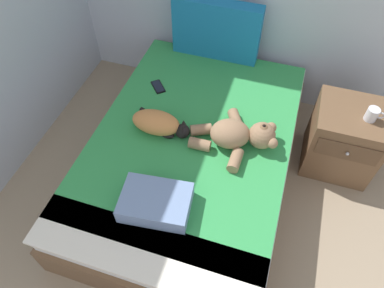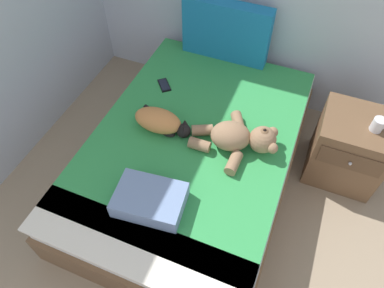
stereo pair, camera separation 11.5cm
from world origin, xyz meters
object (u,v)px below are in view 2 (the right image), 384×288
Objects in this scene: throw_pillow at (150,200)px; bed at (193,157)px; cell_phone at (164,85)px; patterned_cushion at (226,31)px; teddy_bear at (240,138)px; cat at (161,121)px; mug at (378,125)px; nightstand at (348,148)px.

bed is at bearing 86.63° from throw_pillow.
throw_pillow reaches higher than cell_phone.
cell_phone is at bearing 110.64° from throw_pillow.
patterned_cushion reaches higher than teddy_bear.
cat is 1.06× the size of throw_pillow.
bed is 16.91× the size of mug.
mug is at bearing 18.14° from cat.
mug is (1.13, 0.43, 0.38)m from bed.
cell_phone is (-0.31, -0.53, -0.23)m from patterned_cushion.
patterned_cushion is 1.29m from nightstand.
cell_phone is at bearing -177.25° from nightstand.
nightstand is (1.13, -0.46, -0.42)m from patterned_cushion.
patterned_cushion is at bearing 81.53° from cat.
cat is 3.52× the size of mug.
teddy_bear reaches higher than nightstand.
mug reaches higher than throw_pillow.
bed is 1.14m from nightstand.
patterned_cushion is 1.67× the size of cat.
bed is 0.44m from teddy_bear.
throw_pillow is at bearing -70.63° from cat.
cell_phone is 1.32× the size of mug.
cat is at bearing -98.47° from patterned_cushion.
teddy_bear is (0.41, -0.89, -0.16)m from patterned_cushion.
cat is (-0.23, -0.01, 0.30)m from bed.
mug reaches higher than cat.
teddy_bear is (0.55, 0.06, 0.01)m from cat.
patterned_cushion reaches higher than bed.
patterned_cushion is 0.66m from cell_phone.
cell_phone is (-0.17, 0.41, -0.07)m from cat.
cell_phone is at bearing 112.34° from cat.
nightstand reaches higher than bed.
mug is at bearing 41.18° from throw_pillow.
teddy_bear is at bearing -154.38° from mug.
throw_pillow is (-0.35, -0.62, -0.03)m from teddy_bear.
throw_pillow is 0.71× the size of nightstand.
mug reaches higher than bed.
cell_phone is (-0.72, 0.36, -0.08)m from teddy_bear.
patterned_cushion is 0.97m from cat.
throw_pillow is (0.37, -0.98, 0.05)m from cell_phone.
nightstand is at bearing 44.35° from throw_pillow.
patterned_cushion reaches higher than throw_pillow.
throw_pillow is 1.54m from mug.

